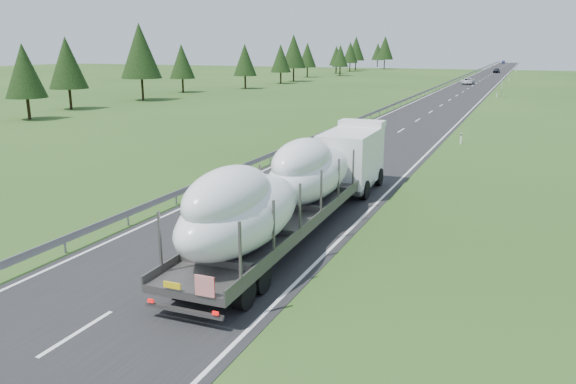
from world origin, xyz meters
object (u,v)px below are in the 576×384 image
at_px(boat_truck, 298,182).
at_px(distant_car_dark, 497,71).
at_px(distant_van, 468,81).
at_px(highway_sign, 502,87).
at_px(distant_car_blue, 503,62).

height_order(boat_truck, distant_car_dark, boat_truck).
bearing_deg(boat_truck, distant_van, 92.03).
height_order(highway_sign, boat_truck, boat_truck).
bearing_deg(distant_car_dark, highway_sign, -81.61).
bearing_deg(distant_car_blue, highway_sign, -88.84).
distance_m(highway_sign, distant_van, 33.57).
height_order(highway_sign, distant_car_blue, highway_sign).
xyz_separation_m(distant_van, distant_car_blue, (-0.90, 172.01, -0.02)).
relative_size(highway_sign, distant_car_blue, 0.63).
xyz_separation_m(highway_sign, boat_truck, (-4.74, -77.61, 0.56)).
bearing_deg(distant_car_dark, boat_truck, -84.92).
height_order(distant_van, distant_car_dark, distant_car_dark).
xyz_separation_m(highway_sign, distant_van, (-8.64, 32.42, -1.11)).
distance_m(distant_van, distant_car_dark, 61.29).
bearing_deg(distant_car_blue, boat_truck, -90.54).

